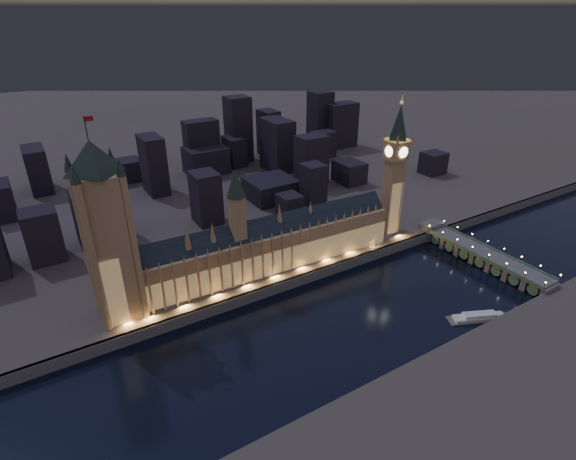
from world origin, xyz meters
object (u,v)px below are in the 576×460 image
river_boat (479,317)px  westminster_bridge (479,255)px  elizabeth_tower (395,160)px  palace_of_westminster (264,246)px  victoria_tower (106,226)px

river_boat → westminster_bridge: bearing=38.4°
elizabeth_tower → westminster_bridge: elizabeth_tower is taller
westminster_bridge → river_boat: size_ratio=2.81×
palace_of_westminster → victoria_tower: 107.69m
palace_of_westminster → victoria_tower: victoria_tower is taller
elizabeth_tower → river_boat: size_ratio=2.75×
palace_of_westminster → river_boat: palace_of_westminster is taller
palace_of_westminster → westminster_bridge: size_ratio=1.79×
palace_of_westminster → river_boat: 147.79m
palace_of_westminster → river_boat: size_ratio=5.02×
palace_of_westminster → river_boat: (92.31, -112.72, -24.81)m
palace_of_westminster → elizabeth_tower: bearing=0.1°
victoria_tower → westminster_bridge: (251.74, -65.37, -61.74)m
palace_of_westminster → elizabeth_tower: size_ratio=1.83×
elizabeth_tower → river_boat: bearing=-103.1°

